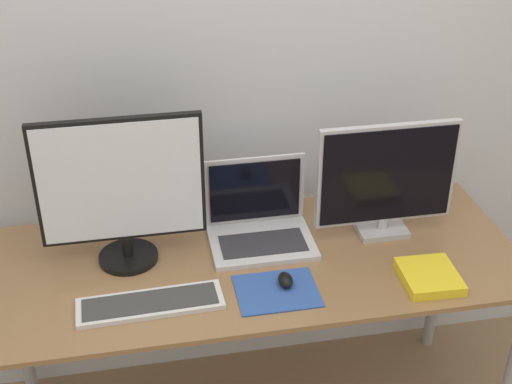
# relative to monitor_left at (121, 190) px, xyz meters

# --- Properties ---
(wall_back) EXTENTS (7.00, 0.05, 2.50)m
(wall_back) POSITION_rel_monitor_left_xyz_m (0.40, 0.34, 0.21)
(wall_back) COLOR silver
(wall_back) RESTS_ON ground_plane
(desk) EXTENTS (1.78, 0.72, 0.77)m
(desk) POSITION_rel_monitor_left_xyz_m (0.40, -0.08, -0.36)
(desk) COLOR olive
(desk) RESTS_ON ground_plane
(monitor_left) EXTENTS (0.53, 0.19, 0.51)m
(monitor_left) POSITION_rel_monitor_left_xyz_m (0.00, 0.00, 0.00)
(monitor_left) COLOR black
(monitor_left) RESTS_ON desk
(monitor_right) EXTENTS (0.48, 0.12, 0.41)m
(monitor_right) POSITION_rel_monitor_left_xyz_m (0.88, 0.00, -0.05)
(monitor_right) COLOR #B2B2B7
(monitor_right) RESTS_ON desk
(laptop) EXTENTS (0.35, 0.27, 0.27)m
(laptop) POSITION_rel_monitor_left_xyz_m (0.45, 0.05, -0.20)
(laptop) COLOR silver
(laptop) RESTS_ON desk
(keyboard) EXTENTS (0.44, 0.15, 0.02)m
(keyboard) POSITION_rel_monitor_left_xyz_m (0.06, -0.26, -0.26)
(keyboard) COLOR silver
(keyboard) RESTS_ON desk
(mousepad) EXTENTS (0.25, 0.20, 0.00)m
(mousepad) POSITION_rel_monitor_left_xyz_m (0.45, -0.26, -0.26)
(mousepad) COLOR #2D519E
(mousepad) RESTS_ON desk
(mouse) EXTENTS (0.05, 0.07, 0.04)m
(mouse) POSITION_rel_monitor_left_xyz_m (0.48, -0.24, -0.24)
(mouse) COLOR black
(mouse) RESTS_ON mousepad
(book) EXTENTS (0.18, 0.20, 0.03)m
(book) POSITION_rel_monitor_left_xyz_m (0.93, -0.30, -0.25)
(book) COLOR yellow
(book) RESTS_ON desk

